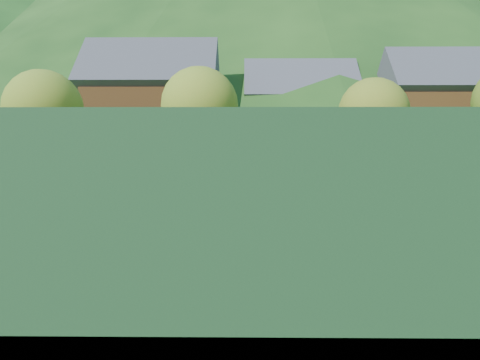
{
  "coord_description": "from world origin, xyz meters",
  "views": [
    {
      "loc": [
        -0.25,
        -15.61,
        2.79
      ],
      "look_at": [
        -0.43,
        0.0,
        1.15
      ],
      "focal_mm": 32.0,
      "sensor_mm": 36.0,
      "label": 1
    }
  ],
  "objects_px": {
    "coach": "(181,197)",
    "tennis_net": "(252,197)",
    "student_a": "(299,187)",
    "chalet_right": "(438,112)",
    "student_d": "(440,180)",
    "chalet_left": "(153,108)",
    "chalet_mid": "(299,116)",
    "student_b": "(314,186)",
    "student_c": "(411,185)"
  },
  "relations": [
    {
      "from": "coach",
      "to": "tennis_net",
      "type": "height_order",
      "value": "coach"
    },
    {
      "from": "student_a",
      "to": "chalet_right",
      "type": "xyz_separation_m",
      "value": [
        18.08,
        28.62,
        4.55
      ]
    },
    {
      "from": "student_d",
      "to": "chalet_right",
      "type": "bearing_deg",
      "value": -106.52
    },
    {
      "from": "student_d",
      "to": "chalet_right",
      "type": "distance_m",
      "value": 29.59
    },
    {
      "from": "student_d",
      "to": "chalet_left",
      "type": "height_order",
      "value": "chalet_left"
    },
    {
      "from": "tennis_net",
      "to": "chalet_mid",
      "type": "distance_m",
      "value": 34.81
    },
    {
      "from": "student_b",
      "to": "student_d",
      "type": "bearing_deg",
      "value": 175.53
    },
    {
      "from": "student_b",
      "to": "chalet_mid",
      "type": "bearing_deg",
      "value": -109.02
    },
    {
      "from": "coach",
      "to": "tennis_net",
      "type": "relative_size",
      "value": 0.13
    },
    {
      "from": "student_b",
      "to": "student_d",
      "type": "distance_m",
      "value": 5.76
    },
    {
      "from": "tennis_net",
      "to": "chalet_right",
      "type": "height_order",
      "value": "chalet_right"
    },
    {
      "from": "coach",
      "to": "chalet_mid",
      "type": "xyz_separation_m",
      "value": [
        8.28,
        36.16,
        4.17
      ]
    },
    {
      "from": "coach",
      "to": "student_c",
      "type": "distance_m",
      "value": 9.53
    },
    {
      "from": "student_a",
      "to": "student_d",
      "type": "relative_size",
      "value": 0.87
    },
    {
      "from": "student_b",
      "to": "student_d",
      "type": "height_order",
      "value": "student_d"
    },
    {
      "from": "student_c",
      "to": "chalet_left",
      "type": "relative_size",
      "value": 0.11
    },
    {
      "from": "chalet_left",
      "to": "student_c",
      "type": "bearing_deg",
      "value": -59.87
    },
    {
      "from": "coach",
      "to": "chalet_right",
      "type": "bearing_deg",
      "value": 31.92
    },
    {
      "from": "student_a",
      "to": "chalet_mid",
      "type": "xyz_separation_m",
      "value": [
        4.08,
        32.62,
        4.28
      ]
    },
    {
      "from": "chalet_left",
      "to": "coach",
      "type": "bearing_deg",
      "value": -76.5
    },
    {
      "from": "student_c",
      "to": "chalet_left",
      "type": "height_order",
      "value": "chalet_left"
    },
    {
      "from": "student_c",
      "to": "student_a",
      "type": "bearing_deg",
      "value": 26.2
    },
    {
      "from": "tennis_net",
      "to": "chalet_right",
      "type": "relative_size",
      "value": 1.01
    },
    {
      "from": "student_c",
      "to": "tennis_net",
      "type": "height_order",
      "value": "student_c"
    },
    {
      "from": "chalet_mid",
      "to": "coach",
      "type": "bearing_deg",
      "value": -102.9
    },
    {
      "from": "student_b",
      "to": "chalet_mid",
      "type": "relative_size",
      "value": 0.1
    },
    {
      "from": "student_d",
      "to": "chalet_left",
      "type": "relative_size",
      "value": 0.11
    },
    {
      "from": "student_c",
      "to": "tennis_net",
      "type": "relative_size",
      "value": 0.13
    },
    {
      "from": "student_b",
      "to": "chalet_mid",
      "type": "distance_m",
      "value": 32.16
    },
    {
      "from": "student_a",
      "to": "chalet_mid",
      "type": "distance_m",
      "value": 33.15
    },
    {
      "from": "coach",
      "to": "student_a",
      "type": "bearing_deg",
      "value": 16.78
    },
    {
      "from": "coach",
      "to": "student_b",
      "type": "distance_m",
      "value": 6.65
    },
    {
      "from": "student_c",
      "to": "chalet_right",
      "type": "xyz_separation_m",
      "value": [
        13.52,
        28.39,
        4.48
      ]
    },
    {
      "from": "student_c",
      "to": "tennis_net",
      "type": "distance_m",
      "value": 6.68
    },
    {
      "from": "student_a",
      "to": "chalet_left",
      "type": "bearing_deg",
      "value": -83.03
    },
    {
      "from": "chalet_mid",
      "to": "tennis_net",
      "type": "bearing_deg",
      "value": -100.01
    },
    {
      "from": "chalet_mid",
      "to": "chalet_right",
      "type": "xyz_separation_m",
      "value": [
        14.0,
        -4.0,
        0.27
      ]
    },
    {
      "from": "tennis_net",
      "to": "student_d",
      "type": "bearing_deg",
      "value": 20.75
    },
    {
      "from": "student_b",
      "to": "chalet_mid",
      "type": "height_order",
      "value": "chalet_mid"
    },
    {
      "from": "chalet_left",
      "to": "chalet_mid",
      "type": "distance_m",
      "value": 16.51
    },
    {
      "from": "student_b",
      "to": "tennis_net",
      "type": "height_order",
      "value": "student_b"
    },
    {
      "from": "tennis_net",
      "to": "chalet_right",
      "type": "distance_m",
      "value": 36.37
    },
    {
      "from": "chalet_left",
      "to": "student_b",
      "type": "bearing_deg",
      "value": -65.44
    },
    {
      "from": "coach",
      "to": "chalet_left",
      "type": "relative_size",
      "value": 0.12
    },
    {
      "from": "coach",
      "to": "chalet_left",
      "type": "height_order",
      "value": "chalet_left"
    },
    {
      "from": "student_b",
      "to": "student_a",
      "type": "bearing_deg",
      "value": 38.67
    },
    {
      "from": "coach",
      "to": "chalet_right",
      "type": "xyz_separation_m",
      "value": [
        22.28,
        32.16,
        4.44
      ]
    },
    {
      "from": "student_a",
      "to": "chalet_left",
      "type": "xyz_separation_m",
      "value": [
        -11.92,
        28.62,
        4.94
      ]
    },
    {
      "from": "student_d",
      "to": "chalet_mid",
      "type": "distance_m",
      "value": 31.21
    },
    {
      "from": "coach",
      "to": "chalet_left",
      "type": "bearing_deg",
      "value": 80.13
    }
  ]
}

